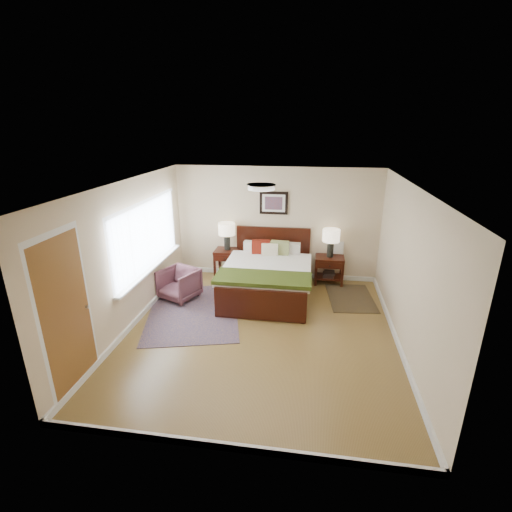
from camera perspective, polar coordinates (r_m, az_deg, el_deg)
name	(u,v)px	position (r m, az deg, el deg)	size (l,w,h in m)	color
floor	(261,331)	(6.47, 0.71, -11.50)	(5.00, 5.00, 0.00)	brown
back_wall	(276,224)	(8.29, 3.15, 4.99)	(4.50, 0.04, 2.50)	beige
front_wall	(225,353)	(3.73, -4.72, -14.70)	(4.50, 0.04, 2.50)	beige
left_wall	(129,256)	(6.60, -18.99, 0.01)	(0.04, 5.00, 2.50)	beige
right_wall	(408,271)	(6.06, 22.36, -2.14)	(0.04, 5.00, 2.50)	beige
ceiling	(261,184)	(5.60, 0.82, 10.96)	(4.50, 5.00, 0.02)	white
window	(149,237)	(7.13, -16.21, 2.82)	(0.11, 2.72, 1.32)	silver
door	(67,316)	(5.30, -27.12, -8.15)	(0.06, 1.00, 2.18)	silver
ceil_fixture	(261,187)	(5.60, 0.82, 10.60)	(0.44, 0.44, 0.08)	white
bed	(267,271)	(7.52, 1.76, -2.31)	(1.78, 2.15, 1.16)	#361008
wall_art	(274,203)	(8.16, 2.74, 8.15)	(0.62, 0.05, 0.50)	black
nightstand_left	(227,255)	(8.43, -4.45, 0.13)	(0.56, 0.50, 0.66)	#361008
nightstand_right	(329,267)	(8.30, 11.18, -1.65)	(0.62, 0.46, 0.61)	#361008
lamp_left	(227,231)	(8.28, -4.52, 3.85)	(0.37, 0.37, 0.61)	black
lamp_right	(331,238)	(8.10, 11.49, 2.80)	(0.37, 0.37, 0.61)	black
armchair	(179,284)	(7.63, -11.73, -4.23)	(0.67, 0.69, 0.62)	brown
rug_persian	(193,312)	(7.16, -9.61, -8.45)	(1.63, 2.30, 0.01)	#0D1443
rug_navy	(351,298)	(7.83, 14.34, -6.24)	(0.88, 1.32, 0.01)	black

